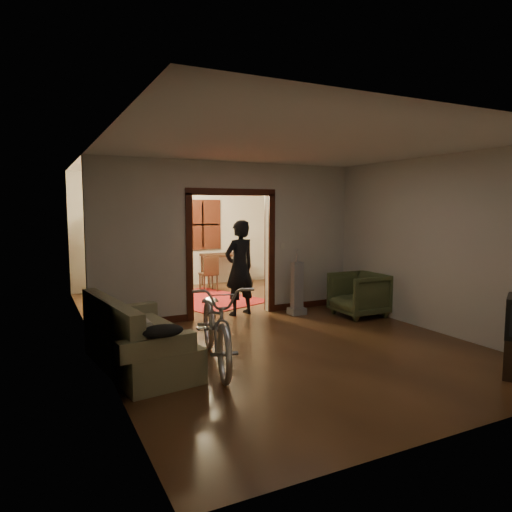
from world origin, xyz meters
TOP-DOWN VIEW (x-y plane):
  - floor at (0.00, 0.00)m, footprint 5.00×8.50m
  - ceiling at (0.00, 0.00)m, footprint 5.00×8.50m
  - wall_back at (0.00, 4.25)m, footprint 5.00×0.02m
  - wall_left at (-2.50, 0.00)m, footprint 0.02×8.50m
  - wall_right at (2.50, 0.00)m, footprint 0.02×8.50m
  - partition_wall at (0.00, 0.75)m, footprint 5.00×0.14m
  - door_casing at (0.00, 0.75)m, footprint 1.74×0.20m
  - far_window at (0.70, 4.21)m, footprint 0.98×0.06m
  - chandelier at (0.00, 2.50)m, footprint 0.24×0.24m
  - light_switch at (1.05, 0.68)m, footprint 0.08×0.01m
  - sofa at (-2.11, -1.31)m, footprint 1.12×2.02m
  - rolled_paper at (-2.01, -1.01)m, footprint 0.10×0.79m
  - jacket at (-2.06, -2.22)m, footprint 0.45×0.34m
  - bicycle at (-1.21, -1.63)m, footprint 1.14×2.15m
  - armchair at (2.08, -0.34)m, footprint 0.89×0.86m
  - vacuum at (1.13, 0.26)m, footprint 0.32×0.27m
  - person at (0.16, 0.71)m, footprint 0.72×0.56m
  - oriental_rug at (0.08, 2.31)m, footprint 2.45×2.79m
  - locker at (-1.46, 3.71)m, footprint 0.86×0.56m
  - globe at (-1.46, 3.71)m, footprint 0.31×0.31m
  - desk at (1.12, 3.86)m, footprint 1.18×0.83m
  - desk_chair at (0.47, 3.19)m, footprint 0.47×0.47m

SIDE VIEW (x-z plane):
  - floor at x=0.00m, z-range -0.01..0.01m
  - oriental_rug at x=0.08m, z-range 0.00..0.02m
  - desk at x=1.12m, z-range 0.00..0.79m
  - armchair at x=2.08m, z-range 0.00..0.80m
  - desk_chair at x=0.47m, z-range 0.00..0.84m
  - sofa at x=-2.11m, z-range 0.00..0.88m
  - vacuum at x=1.13m, z-range 0.00..0.98m
  - rolled_paper at x=-2.01m, z-range 0.48..0.58m
  - bicycle at x=-1.21m, z-range 0.00..1.07m
  - jacket at x=-2.06m, z-range 0.61..0.75m
  - locker at x=-1.46m, z-range 0.00..1.62m
  - person at x=0.16m, z-range 0.00..1.76m
  - door_casing at x=0.00m, z-range -0.06..2.26m
  - light_switch at x=1.05m, z-range 1.19..1.31m
  - wall_back at x=0.00m, z-range 0.00..2.80m
  - wall_left at x=-2.50m, z-range 0.00..2.80m
  - wall_right at x=2.50m, z-range 0.00..2.80m
  - partition_wall at x=0.00m, z-range 0.00..2.80m
  - far_window at x=0.70m, z-range 0.91..2.19m
  - globe at x=-1.46m, z-range 1.79..2.09m
  - chandelier at x=0.00m, z-range 2.23..2.47m
  - ceiling at x=0.00m, z-range 2.79..2.80m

